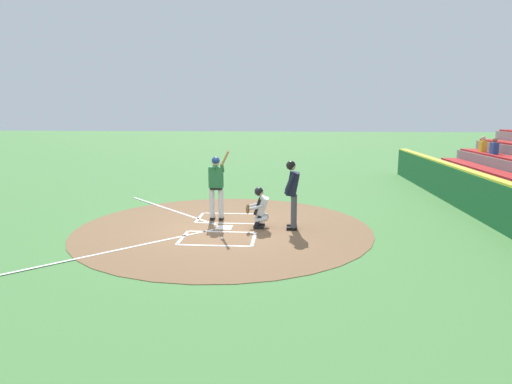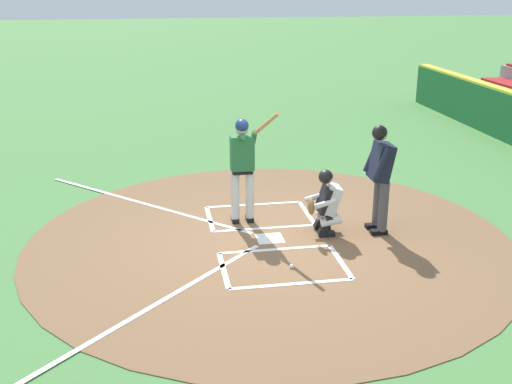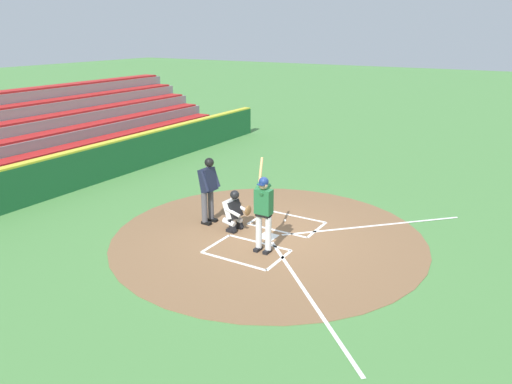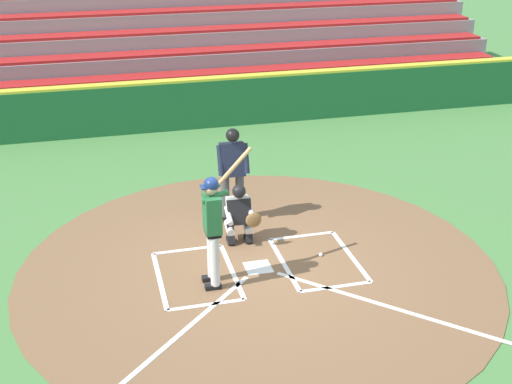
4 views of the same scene
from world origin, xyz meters
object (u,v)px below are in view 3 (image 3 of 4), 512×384
at_px(batter, 263,209).
at_px(baseball, 285,221).
at_px(catcher, 235,210).
at_px(plate_umpire, 208,186).

bearing_deg(batter, baseball, -167.32).
xyz_separation_m(batter, baseball, (-1.95, -0.44, -1.06)).
bearing_deg(catcher, batter, 60.86).
bearing_deg(catcher, plate_umpire, -94.84).
bearing_deg(baseball, catcher, -34.71).
xyz_separation_m(catcher, plate_umpire, (-0.08, -0.89, 0.49)).
distance_m(plate_umpire, baseball, 2.34).
bearing_deg(batter, plate_umpire, -110.01).
xyz_separation_m(batter, catcher, (-0.72, -1.29, -0.51)).
distance_m(batter, plate_umpire, 2.32).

